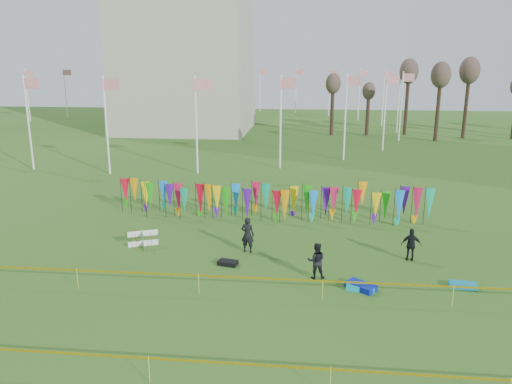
# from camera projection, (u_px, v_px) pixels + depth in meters

# --- Properties ---
(ground) EXTENTS (160.00, 160.00, 0.00)m
(ground) POSITION_uv_depth(u_px,v_px,m) (248.00, 284.00, 20.99)
(ground) COLOR #2D5919
(ground) RESTS_ON ground
(flagpole_ring) EXTENTS (57.40, 56.16, 8.00)m
(flagpole_ring) POSITION_uv_depth(u_px,v_px,m) (188.00, 100.00, 67.56)
(flagpole_ring) COLOR white
(flagpole_ring) RESTS_ON ground
(banner_row) EXTENTS (18.64, 0.64, 2.07)m
(banner_row) POSITION_uv_depth(u_px,v_px,m) (271.00, 199.00, 29.46)
(banner_row) COLOR black
(banner_row) RESTS_ON ground
(caution_tape_near) EXTENTS (26.00, 0.02, 0.90)m
(caution_tape_near) POSITION_uv_depth(u_px,v_px,m) (238.00, 278.00, 19.70)
(caution_tape_near) COLOR #E1C404
(caution_tape_near) RESTS_ON ground
(caution_tape_far) EXTENTS (26.00, 0.02, 0.90)m
(caution_tape_far) POSITION_uv_depth(u_px,v_px,m) (210.00, 363.00, 14.15)
(caution_tape_far) COLOR #E1C404
(caution_tape_far) RESTS_ON ground
(box_kite) EXTENTS (0.76, 0.76, 0.85)m
(box_kite) POSITION_uv_depth(u_px,v_px,m) (143.00, 238.00, 25.18)
(box_kite) COLOR red
(box_kite) RESTS_ON ground
(person_left) EXTENTS (0.71, 0.57, 1.78)m
(person_left) POSITION_uv_depth(u_px,v_px,m) (248.00, 235.00, 24.32)
(person_left) COLOR black
(person_left) RESTS_ON ground
(person_mid) EXTENTS (0.80, 0.51, 1.60)m
(person_mid) POSITION_uv_depth(u_px,v_px,m) (316.00, 261.00, 21.37)
(person_mid) COLOR black
(person_mid) RESTS_ON ground
(person_right) EXTENTS (0.95, 0.59, 1.56)m
(person_right) POSITION_uv_depth(u_px,v_px,m) (411.00, 245.00, 23.30)
(person_right) COLOR black
(person_right) RESTS_ON ground
(kite_bag_turquoise) EXTENTS (1.22, 0.75, 0.23)m
(kite_bag_turquoise) POSITION_uv_depth(u_px,v_px,m) (361.00, 287.00, 20.45)
(kite_bag_turquoise) COLOR #0DABCE
(kite_bag_turquoise) RESTS_ON ground
(kite_bag_blue) EXTENTS (1.33, 1.25, 0.25)m
(kite_bag_blue) POSITION_uv_depth(u_px,v_px,m) (361.00, 286.00, 20.50)
(kite_bag_blue) COLOR #0A21AB
(kite_bag_blue) RESTS_ON ground
(kite_bag_black) EXTENTS (0.98, 0.70, 0.20)m
(kite_bag_black) POSITION_uv_depth(u_px,v_px,m) (228.00, 263.00, 22.95)
(kite_bag_black) COLOR black
(kite_bag_black) RESTS_ON ground
(kite_bag_teal) EXTENTS (1.15, 0.67, 0.21)m
(kite_bag_teal) POSITION_uv_depth(u_px,v_px,m) (463.00, 285.00, 20.64)
(kite_bag_teal) COLOR #0C89B4
(kite_bag_teal) RESTS_ON ground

